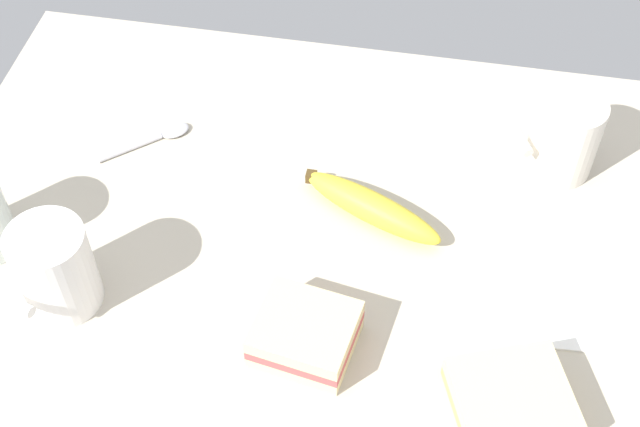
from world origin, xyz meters
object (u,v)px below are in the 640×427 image
(banana, at_px, (372,207))
(spoon, at_px, (159,137))
(coffee_mug_black, at_px, (54,268))
(sandwich_main, at_px, (305,334))
(sandwich_side, at_px, (510,404))
(coffee_mug_milky, at_px, (564,135))
(paper_napkin, at_px, (587,299))

(banana, height_order, spoon, banana)
(coffee_mug_black, height_order, sandwich_main, coffee_mug_black)
(coffee_mug_black, height_order, sandwich_side, coffee_mug_black)
(coffee_mug_black, xyz_separation_m, banana, (-0.30, -0.17, -0.04))
(coffee_mug_milky, distance_m, paper_napkin, 0.20)
(coffee_mug_black, xyz_separation_m, coffee_mug_milky, (-0.51, -0.28, -0.00))
(sandwich_main, height_order, banana, sandwich_main)
(sandwich_main, xyz_separation_m, spoon, (0.23, -0.26, -0.02))
(sandwich_main, xyz_separation_m, banana, (-0.04, -0.18, -0.00))
(banana, bearing_deg, sandwich_main, 77.03)
(sandwich_main, bearing_deg, sandwich_side, 168.72)
(sandwich_main, distance_m, spoon, 0.35)
(banana, bearing_deg, paper_napkin, 163.53)
(sandwich_side, xyz_separation_m, banana, (0.16, -0.22, -0.00))
(coffee_mug_milky, bearing_deg, sandwich_main, 50.40)
(sandwich_main, relative_size, sandwich_side, 0.81)
(sandwich_side, height_order, paper_napkin, sandwich_side)
(coffee_mug_black, distance_m, coffee_mug_milky, 0.58)
(coffee_mug_milky, xyz_separation_m, sandwich_side, (0.04, 0.34, -0.03))
(banana, height_order, paper_napkin, banana)
(spoon, bearing_deg, banana, 164.25)
(banana, xyz_separation_m, spoon, (0.27, -0.08, -0.01))
(sandwich_side, xyz_separation_m, spoon, (0.44, -0.30, -0.02))
(sandwich_main, distance_m, sandwich_side, 0.21)
(coffee_mug_milky, xyz_separation_m, spoon, (0.48, 0.04, -0.05))
(sandwich_side, height_order, banana, sandwich_side)
(coffee_mug_black, relative_size, banana, 0.60)
(coffee_mug_milky, bearing_deg, coffee_mug_black, 29.39)
(paper_napkin, bearing_deg, banana, -16.47)
(coffee_mug_milky, bearing_deg, paper_napkin, 100.45)
(sandwich_main, bearing_deg, coffee_mug_milky, -129.60)
(coffee_mug_milky, xyz_separation_m, paper_napkin, (-0.03, 0.19, -0.05))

